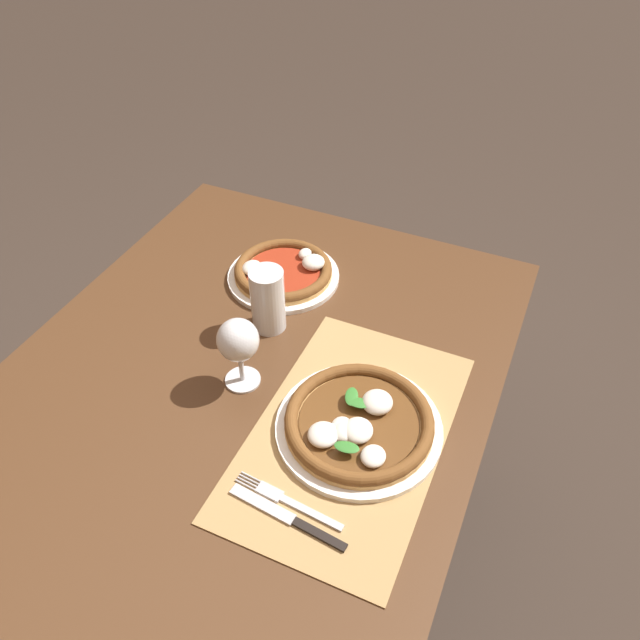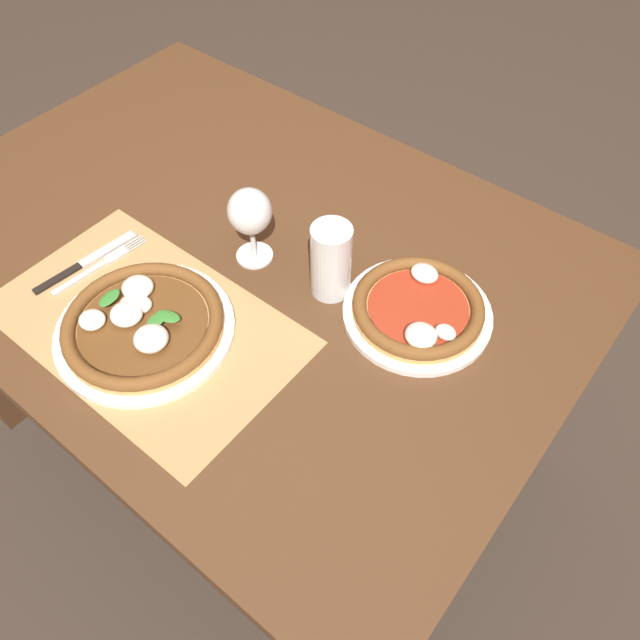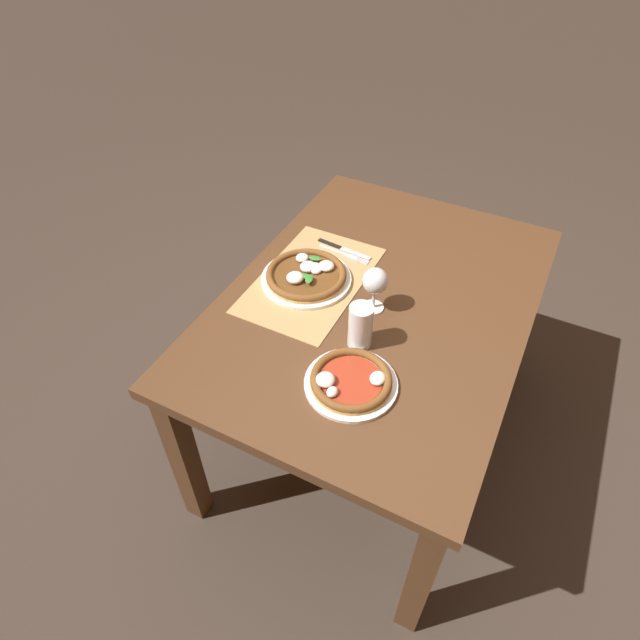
{
  "view_description": "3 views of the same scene",
  "coord_description": "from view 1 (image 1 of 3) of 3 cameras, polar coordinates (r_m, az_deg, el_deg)",
  "views": [
    {
      "loc": [
        -0.64,
        -0.47,
        1.66
      ],
      "look_at": [
        0.23,
        -0.09,
        0.79
      ],
      "focal_mm": 35.0,
      "sensor_mm": 36.0,
      "label": 1
    },
    {
      "loc": [
        0.66,
        -0.57,
        1.59
      ],
      "look_at": [
        0.27,
        -0.08,
        0.8
      ],
      "focal_mm": 35.0,
      "sensor_mm": 36.0,
      "label": 2
    },
    {
      "loc": [
        1.24,
        0.42,
        1.9
      ],
      "look_at": [
        0.25,
        -0.09,
        0.82
      ],
      "focal_mm": 30.0,
      "sensor_mm": 36.0,
      "label": 3
    }
  ],
  "objects": [
    {
      "name": "ground_plane",
      "position": [
        1.84,
        -5.78,
        -22.15
      ],
      "size": [
        24.0,
        24.0,
        0.0
      ],
      "primitive_type": "plane",
      "color": "#382D26"
    },
    {
      "name": "pizza_far",
      "position": [
        1.45,
        -3.33,
        4.43
      ],
      "size": [
        0.26,
        0.26,
        0.05
      ],
      "color": "white",
      "rests_on": "dining_table"
    },
    {
      "name": "pizza_near",
      "position": [
        1.14,
        3.55,
        -9.4
      ],
      "size": [
        0.3,
        0.3,
        0.05
      ],
      "color": "white",
      "rests_on": "paper_placemat"
    },
    {
      "name": "fork",
      "position": [
        1.07,
        -2.95,
        -16.2
      ],
      "size": [
        0.03,
        0.2,
        0.0
      ],
      "color": "#B7B7BC",
      "rests_on": "paper_placemat"
    },
    {
      "name": "paper_placemat",
      "position": [
        1.15,
        2.71,
        -10.3
      ],
      "size": [
        0.54,
        0.33,
        0.0
      ],
      "primitive_type": "cube",
      "color": "#A88451",
      "rests_on": "dining_table"
    },
    {
      "name": "pint_glass",
      "position": [
        1.3,
        -4.79,
        1.74
      ],
      "size": [
        0.07,
        0.07,
        0.15
      ],
      "color": "silver",
      "rests_on": "dining_table"
    },
    {
      "name": "dining_table",
      "position": [
        1.29,
        -7.75,
        -9.95
      ],
      "size": [
        1.32,
        0.94,
        0.74
      ],
      "color": "#4C301C",
      "rests_on": "ground"
    },
    {
      "name": "wine_glass",
      "position": [
        1.17,
        -7.67,
        -2.0
      ],
      "size": [
        0.08,
        0.08,
        0.16
      ],
      "color": "silver",
      "rests_on": "dining_table"
    },
    {
      "name": "knife",
      "position": [
        1.05,
        -3.05,
        -17.56
      ],
      "size": [
        0.04,
        0.22,
        0.01
      ],
      "color": "black",
      "rests_on": "paper_placemat"
    }
  ]
}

